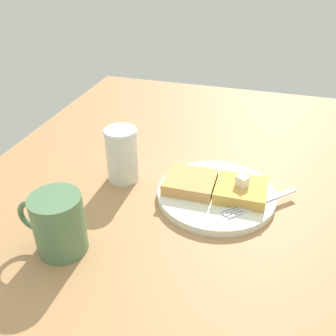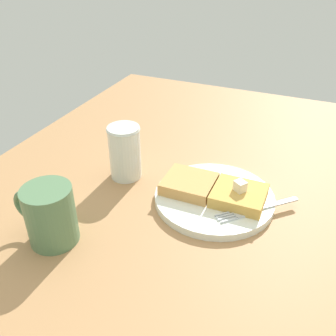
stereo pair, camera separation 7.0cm
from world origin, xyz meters
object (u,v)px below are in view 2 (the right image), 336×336
plate (214,197)px  coffee_mug (50,215)px  syrup_jar (125,155)px  fork (253,210)px

plate → coffee_mug: 29.05cm
syrup_jar → coffee_mug: size_ratio=1.00×
plate → coffee_mug: size_ratio=2.00×
coffee_mug → plate: bearing=-136.2°
coffee_mug → syrup_jar: bearing=-94.7°
plate → coffee_mug: (20.77, 19.89, 4.13)cm
plate → syrup_jar: size_ratio=2.00×
plate → fork: bearing=166.5°
syrup_jar → coffee_mug: bearing=85.3°
fork → syrup_jar: (26.56, -2.98, 3.29)cm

